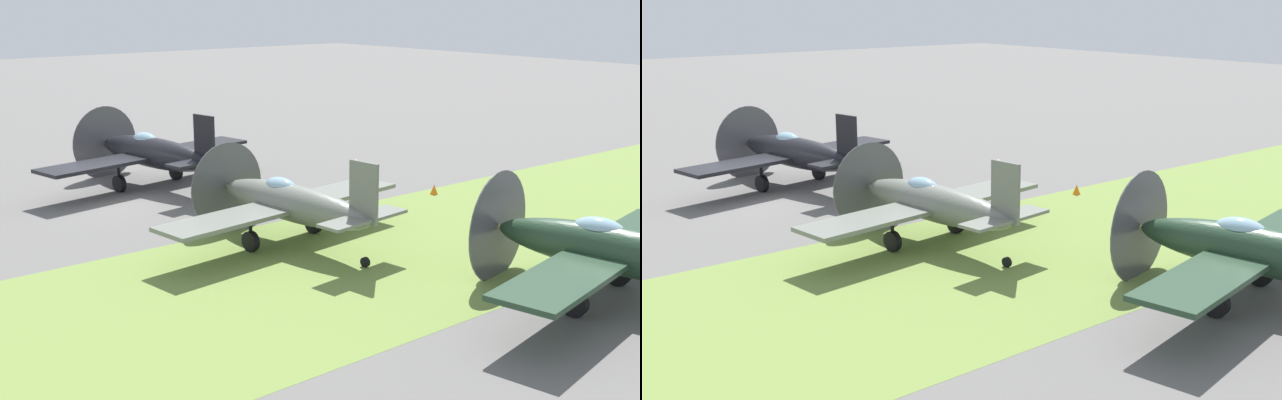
# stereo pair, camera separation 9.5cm
# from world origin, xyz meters

# --- Properties ---
(ground_plane) EXTENTS (160.00, 160.00, 0.00)m
(ground_plane) POSITION_xyz_m (0.00, 0.00, 0.00)
(ground_plane) COLOR #605E5B
(grass_verge) EXTENTS (120.00, 11.00, 0.01)m
(grass_verge) POSITION_xyz_m (0.00, -12.68, 0.00)
(grass_verge) COLOR olive
(grass_verge) RESTS_ON ground
(airplane_lead) EXTENTS (10.71, 8.54, 3.79)m
(airplane_lead) POSITION_xyz_m (2.66, 1.01, 1.59)
(airplane_lead) COLOR black
(airplane_lead) RESTS_ON ground
(airplane_wingman) EXTENTS (10.12, 8.03, 3.59)m
(airplane_wingman) POSITION_xyz_m (2.33, -9.76, 1.50)
(airplane_wingman) COLOR slate
(airplane_wingman) RESTS_ON ground
(airplane_trail) EXTENTS (10.65, 8.49, 3.77)m
(airplane_trail) POSITION_xyz_m (6.05, -19.89, 1.58)
(airplane_trail) COLOR #233D28
(airplane_trail) RESTS_ON ground
(ground_crew_mechanic) EXTENTS (0.38, 0.61, 1.73)m
(ground_crew_mechanic) POSITION_xyz_m (8.32, -6.43, 0.91)
(ground_crew_mechanic) COLOR #847A5B
(ground_crew_mechanic) RESTS_ON ground
(runway_marker_cone) EXTENTS (0.36, 0.36, 0.44)m
(runway_marker_cone) POSITION_xyz_m (11.53, -7.96, 0.22)
(runway_marker_cone) COLOR orange
(runway_marker_cone) RESTS_ON ground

